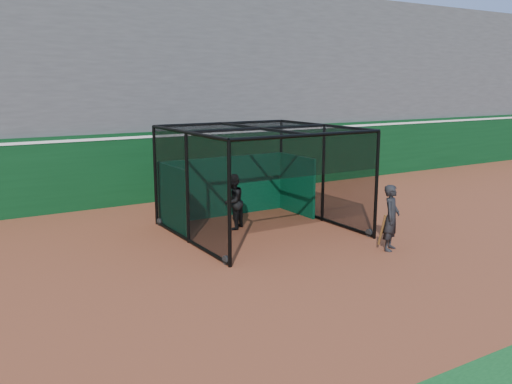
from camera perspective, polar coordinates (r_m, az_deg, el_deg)
ground at (r=12.80m, az=4.67°, el=-7.68°), size 120.00×120.00×0.00m
outfield_wall at (r=19.82m, az=-9.91°, el=2.83°), size 50.00×0.50×2.50m
grandstand at (r=23.16m, az=-13.71°, el=11.80°), size 50.00×7.85×8.95m
batting_cage at (r=15.31m, az=0.44°, el=1.20°), size 4.59×4.67×2.94m
batter at (r=15.66m, az=-2.47°, el=-1.03°), size 1.00×0.96×1.62m
on_deck_player at (r=14.08m, az=14.03°, el=-2.65°), size 0.73×0.67×1.68m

